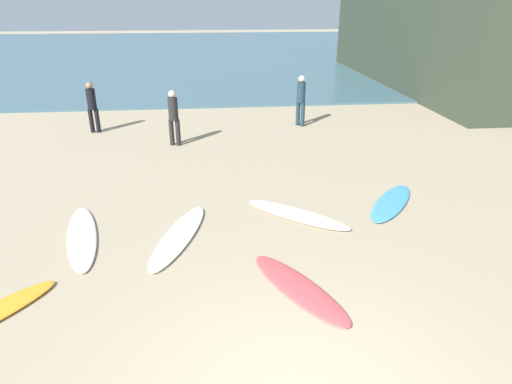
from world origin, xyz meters
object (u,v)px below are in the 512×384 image
surfboard_5 (179,236)px  beachgoer_mid (174,115)px  surfboard_2 (297,214)px  surfboard_4 (82,236)px  surfboard_1 (299,288)px  beachgoer_far (92,105)px  beachgoer_near (301,98)px  surfboard_3 (391,203)px

surfboard_5 → beachgoer_mid: bearing=-68.6°
surfboard_2 → surfboard_5: size_ratio=0.93×
surfboard_2 → surfboard_4: surfboard_2 is taller
surfboard_1 → beachgoer_far: size_ratio=1.33×
surfboard_2 → surfboard_5: (-2.34, -0.64, -0.00)m
beachgoer_near → beachgoer_far: (-6.83, -0.11, -0.05)m
surfboard_1 → surfboard_4: (-3.68, 1.97, 0.00)m
surfboard_4 → surfboard_3: bearing=173.3°
surfboard_4 → beachgoer_far: bearing=-93.8°
surfboard_3 → surfboard_5: 4.58m
surfboard_5 → beachgoer_near: (3.74, 7.45, 0.91)m
surfboard_1 → surfboard_3: bearing=-160.8°
beachgoer_near → beachgoer_far: bearing=48.8°
surfboard_4 → surfboard_5: bearing=160.2°
surfboard_2 → beachgoer_mid: beachgoer_mid is taller
surfboard_3 → surfboard_5: size_ratio=0.87×
surfboard_4 → beachgoer_mid: beachgoer_mid is taller
surfboard_2 → surfboard_4: bearing=136.6°
surfboard_4 → beachgoer_mid: size_ratio=1.57×
surfboard_3 → surfboard_5: bearing=-130.4°
surfboard_3 → beachgoer_near: size_ratio=1.28×
surfboard_4 → beachgoer_mid: bearing=-118.2°
surfboard_2 → surfboard_4: 4.15m
surfboard_1 → beachgoer_near: (1.84, 9.24, 0.91)m
beachgoer_mid → beachgoer_near: bearing=38.4°
surfboard_3 → surfboard_4: size_ratio=0.85×
beachgoer_mid → beachgoer_far: size_ratio=1.01×
surfboard_5 → surfboard_3: bearing=-150.0°
surfboard_4 → beachgoer_far: (-1.31, 7.16, 0.87)m
surfboard_4 → beachgoer_mid: 5.74m
beachgoer_mid → surfboard_1: bearing=-57.6°
beachgoer_far → surfboard_3: bearing=145.1°
surfboard_3 → surfboard_4: surfboard_3 is taller
surfboard_1 → surfboard_2: 2.47m
surfboard_3 → beachgoer_mid: size_ratio=1.33×
surfboard_5 → beachgoer_far: (-3.09, 7.34, 0.86)m
surfboard_1 → surfboard_3: size_ratio=0.99×
surfboard_5 → surfboard_4: bearing=11.8°
surfboard_3 → surfboard_4: (-6.25, -0.82, -0.00)m
surfboard_1 → beachgoer_far: bearing=-89.5°
surfboard_5 → beachgoer_mid: size_ratio=1.53×
surfboard_3 → surfboard_5: (-4.47, -0.99, 0.00)m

